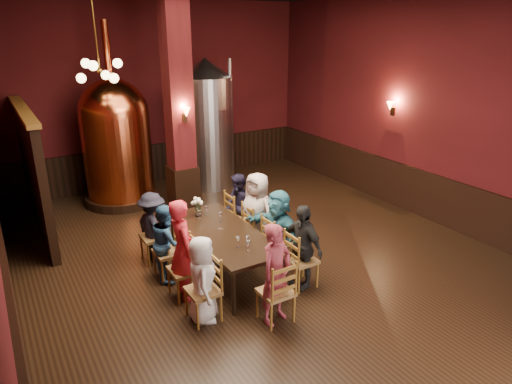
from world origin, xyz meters
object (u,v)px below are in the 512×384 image
person_2 (167,242)px  copper_kettle (117,140)px  steel_vessel (207,124)px  rose_vase (198,204)px  person_0 (202,279)px  dining_table (224,235)px  person_1 (183,250)px

person_2 → copper_kettle: (0.30, 3.82, 0.83)m
copper_kettle → steel_vessel: copper_kettle is taller
steel_vessel → rose_vase: bearing=-118.1°
person_0 → rose_vase: (0.76, 1.80, 0.35)m
person_0 → person_2: bearing=21.6°
dining_table → person_0: bearing=-130.4°
person_1 → steel_vessel: bearing=-24.6°
dining_table → rose_vase: bearing=96.1°
person_0 → rose_vase: size_ratio=3.62×
person_1 → person_0: bearing=-174.8°
dining_table → person_2: size_ratio=1.88×
dining_table → steel_vessel: bearing=67.4°
person_1 → rose_vase: size_ratio=4.53×
steel_vessel → rose_vase: 3.86m
person_2 → steel_vessel: 4.71m
person_0 → rose_vase: person_0 is taller
dining_table → person_2: bearing=158.8°
dining_table → person_1: (-0.85, -0.33, 0.11)m
person_1 → copper_kettle: copper_kettle is taller
person_1 → rose_vase: person_1 is taller
person_0 → rose_vase: bearing=-1.5°
copper_kettle → steel_vessel: (2.26, 0.02, 0.12)m
person_1 → person_2: size_ratio=1.25×
copper_kettle → rose_vase: 3.41m
person_0 → copper_kettle: (0.30, 5.15, 0.83)m
dining_table → person_1: 0.92m
person_0 → steel_vessel: 5.84m
dining_table → person_2: person_2 is taller
rose_vase → person_2: bearing=-148.2°
person_2 → copper_kettle: copper_kettle is taller
person_2 → copper_kettle: bearing=12.0°
person_1 → person_2: (-0.00, 0.66, -0.16)m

